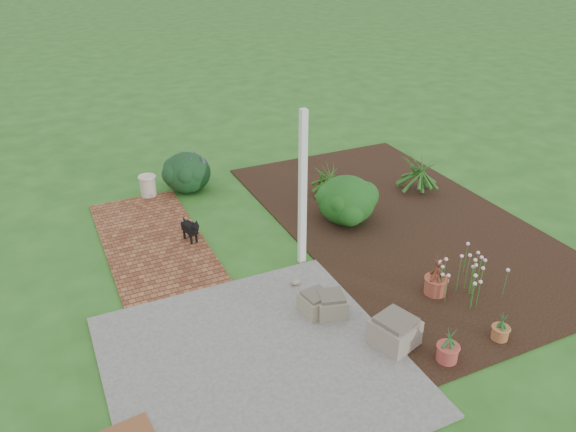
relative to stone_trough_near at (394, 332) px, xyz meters
name	(u,v)px	position (x,y,z in m)	size (l,w,h in m)	color
ground	(287,269)	(-0.48, 2.18, -0.21)	(80.00, 80.00, 0.00)	#295D1D
concrete_patio	(255,363)	(-1.73, 0.43, -0.19)	(3.50, 3.50, 0.04)	#60605E
brick_path	(153,240)	(-2.18, 3.93, -0.19)	(1.60, 3.50, 0.04)	brown
garden_bed	(402,222)	(2.02, 2.68, -0.19)	(4.00, 7.00, 0.03)	black
veranda_post	(303,191)	(-0.18, 2.28, 1.04)	(0.10, 0.10, 2.50)	white
stone_trough_near	(394,332)	(0.00, 0.00, 0.00)	(0.51, 0.51, 0.34)	gray
stone_trough_mid	(316,304)	(-0.60, 1.00, -0.04)	(0.39, 0.39, 0.26)	gray
stone_trough_far	(331,305)	(-0.43, 0.88, -0.04)	(0.40, 0.40, 0.27)	gray
black_dog	(191,228)	(-1.60, 3.57, 0.08)	(0.22, 0.48, 0.42)	black
cream_ceramic_urn	(148,186)	(-1.85, 5.66, 0.03)	(0.30, 0.30, 0.40)	beige
evergreen_shrub	(347,199)	(1.12, 3.13, 0.25)	(1.02, 1.02, 0.87)	#0A390B
agapanthus_clump_back	(418,170)	(3.00, 3.60, 0.29)	(1.03, 1.03, 0.93)	#0E3B0B
agapanthus_clump_front	(326,177)	(1.31, 4.23, 0.20)	(0.84, 0.84, 0.75)	#1B4210
pink_flower_patch	(467,273)	(1.59, 0.52, 0.13)	(0.96, 0.96, 0.62)	#113D0F
terracotta_pot_bronze	(436,285)	(1.17, 0.66, -0.05)	(0.32, 0.32, 0.26)	#A34B37
terracotta_pot_small_left	(500,333)	(1.30, -0.50, -0.09)	(0.21, 0.21, 0.18)	#A86338
terracotta_pot_small_right	(447,353)	(0.42, -0.53, -0.07)	(0.26, 0.26, 0.22)	#AB433A
purple_flowering_bush	(187,172)	(-1.06, 5.65, 0.19)	(0.94, 0.94, 0.80)	black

